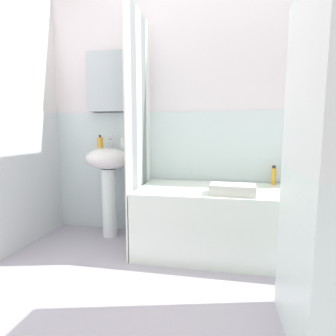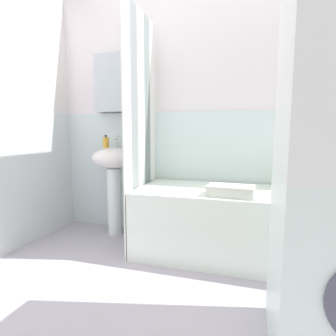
{
  "view_description": "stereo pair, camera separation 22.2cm",
  "coord_description": "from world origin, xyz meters",
  "px_view_note": "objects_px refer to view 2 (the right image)",
  "views": [
    {
      "loc": [
        0.14,
        -1.39,
        0.99
      ],
      "look_at": [
        -0.28,
        0.78,
        0.71
      ],
      "focal_mm": 29.17,
      "sensor_mm": 36.0,
      "label": 1
    },
    {
      "loc": [
        0.35,
        -1.34,
        0.99
      ],
      "look_at": [
        -0.28,
        0.78,
        0.71
      ],
      "focal_mm": 29.17,
      "sensor_mm": 36.0,
      "label": 2
    }
  ],
  "objects_px": {
    "shampoo_bottle": "(327,181)",
    "lotion_bottle": "(311,178)",
    "body_wash_bottle": "(303,179)",
    "sink": "(114,171)",
    "towel_folded": "(231,191)",
    "toothbrush_cup": "(129,143)",
    "conditioner_bottle": "(279,177)",
    "bathtub": "(236,223)",
    "soap_dispenser": "(106,142)"
  },
  "relations": [
    {
      "from": "toothbrush_cup",
      "to": "towel_folded",
      "type": "relative_size",
      "value": 0.3
    },
    {
      "from": "shampoo_bottle",
      "to": "body_wash_bottle",
      "type": "distance_m",
      "value": 0.19
    },
    {
      "from": "sink",
      "to": "lotion_bottle",
      "type": "bearing_deg",
      "value": 3.5
    },
    {
      "from": "toothbrush_cup",
      "to": "shampoo_bottle",
      "type": "distance_m",
      "value": 1.77
    },
    {
      "from": "lotion_bottle",
      "to": "towel_folded",
      "type": "distance_m",
      "value": 0.78
    },
    {
      "from": "shampoo_bottle",
      "to": "body_wash_bottle",
      "type": "height_order",
      "value": "body_wash_bottle"
    },
    {
      "from": "sink",
      "to": "shampoo_bottle",
      "type": "bearing_deg",
      "value": 3.26
    },
    {
      "from": "sink",
      "to": "bathtub",
      "type": "xyz_separation_m",
      "value": [
        1.17,
        -0.17,
        -0.36
      ]
    },
    {
      "from": "soap_dispenser",
      "to": "body_wash_bottle",
      "type": "relative_size",
      "value": 0.74
    },
    {
      "from": "soap_dispenser",
      "to": "conditioner_bottle",
      "type": "distance_m",
      "value": 1.62
    },
    {
      "from": "sink",
      "to": "conditioner_bottle",
      "type": "xyz_separation_m",
      "value": [
        1.51,
        0.11,
        -0.01
      ]
    },
    {
      "from": "body_wash_bottle",
      "to": "shampoo_bottle",
      "type": "bearing_deg",
      "value": 3.62
    },
    {
      "from": "sink",
      "to": "toothbrush_cup",
      "type": "distance_m",
      "value": 0.32
    },
    {
      "from": "conditioner_bottle",
      "to": "sink",
      "type": "bearing_deg",
      "value": -175.94
    },
    {
      "from": "shampoo_bottle",
      "to": "towel_folded",
      "type": "xyz_separation_m",
      "value": [
        -0.74,
        -0.48,
        -0.03
      ]
    },
    {
      "from": "bathtub",
      "to": "shampoo_bottle",
      "type": "bearing_deg",
      "value": 21.2
    },
    {
      "from": "lotion_bottle",
      "to": "towel_folded",
      "type": "relative_size",
      "value": 0.54
    },
    {
      "from": "bathtub",
      "to": "conditioner_bottle",
      "type": "distance_m",
      "value": 0.56
    },
    {
      "from": "sink",
      "to": "shampoo_bottle",
      "type": "xyz_separation_m",
      "value": [
        1.88,
        0.11,
        -0.02
      ]
    },
    {
      "from": "soap_dispenser",
      "to": "conditioner_bottle",
      "type": "xyz_separation_m",
      "value": [
        1.59,
        0.1,
        -0.29
      ]
    },
    {
      "from": "soap_dispenser",
      "to": "conditioner_bottle",
      "type": "bearing_deg",
      "value": 3.77
    },
    {
      "from": "toothbrush_cup",
      "to": "conditioner_bottle",
      "type": "bearing_deg",
      "value": 1.48
    },
    {
      "from": "shampoo_bottle",
      "to": "toothbrush_cup",
      "type": "bearing_deg",
      "value": -178.84
    },
    {
      "from": "bathtub",
      "to": "body_wash_bottle",
      "type": "height_order",
      "value": "body_wash_bottle"
    },
    {
      "from": "lotion_bottle",
      "to": "body_wash_bottle",
      "type": "height_order",
      "value": "lotion_bottle"
    },
    {
      "from": "shampoo_bottle",
      "to": "body_wash_bottle",
      "type": "bearing_deg",
      "value": -176.38
    },
    {
      "from": "shampoo_bottle",
      "to": "bathtub",
      "type": "bearing_deg",
      "value": -158.8
    },
    {
      "from": "conditioner_bottle",
      "to": "soap_dispenser",
      "type": "bearing_deg",
      "value": -176.23
    },
    {
      "from": "shampoo_bottle",
      "to": "lotion_bottle",
      "type": "relative_size",
      "value": 0.83
    },
    {
      "from": "lotion_bottle",
      "to": "towel_folded",
      "type": "xyz_separation_m",
      "value": [
        -0.62,
        -0.48,
        -0.05
      ]
    },
    {
      "from": "body_wash_bottle",
      "to": "towel_folded",
      "type": "xyz_separation_m",
      "value": [
        -0.55,
        -0.47,
        -0.04
      ]
    },
    {
      "from": "lotion_bottle",
      "to": "body_wash_bottle",
      "type": "relative_size",
      "value": 1.05
    },
    {
      "from": "shampoo_bottle",
      "to": "conditioner_bottle",
      "type": "height_order",
      "value": "conditioner_bottle"
    },
    {
      "from": "towel_folded",
      "to": "body_wash_bottle",
      "type": "bearing_deg",
      "value": 40.12
    },
    {
      "from": "sink",
      "to": "bathtub",
      "type": "distance_m",
      "value": 1.24
    },
    {
      "from": "soap_dispenser",
      "to": "toothbrush_cup",
      "type": "bearing_deg",
      "value": 18.37
    },
    {
      "from": "soap_dispenser",
      "to": "toothbrush_cup",
      "type": "relative_size",
      "value": 1.26
    },
    {
      "from": "conditioner_bottle",
      "to": "towel_folded",
      "type": "xyz_separation_m",
      "value": [
        -0.37,
        -0.48,
        -0.04
      ]
    },
    {
      "from": "toothbrush_cup",
      "to": "bathtub",
      "type": "height_order",
      "value": "toothbrush_cup"
    },
    {
      "from": "soap_dispenser",
      "to": "conditioner_bottle",
      "type": "relative_size",
      "value": 0.73
    },
    {
      "from": "sink",
      "to": "body_wash_bottle",
      "type": "distance_m",
      "value": 1.69
    },
    {
      "from": "sink",
      "to": "body_wash_bottle",
      "type": "xyz_separation_m",
      "value": [
        1.69,
        0.09,
        -0.01
      ]
    },
    {
      "from": "sink",
      "to": "lotion_bottle",
      "type": "relative_size",
      "value": 4.8
    },
    {
      "from": "sink",
      "to": "shampoo_bottle",
      "type": "height_order",
      "value": "sink"
    },
    {
      "from": "towel_folded",
      "to": "toothbrush_cup",
      "type": "bearing_deg",
      "value": 156.27
    },
    {
      "from": "sink",
      "to": "conditioner_bottle",
      "type": "bearing_deg",
      "value": 4.06
    },
    {
      "from": "bathtub",
      "to": "towel_folded",
      "type": "bearing_deg",
      "value": -100.55
    },
    {
      "from": "body_wash_bottle",
      "to": "conditioner_bottle",
      "type": "height_order",
      "value": "conditioner_bottle"
    },
    {
      "from": "lotion_bottle",
      "to": "toothbrush_cup",
      "type": "bearing_deg",
      "value": -178.74
    },
    {
      "from": "toothbrush_cup",
      "to": "body_wash_bottle",
      "type": "height_order",
      "value": "toothbrush_cup"
    }
  ]
}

